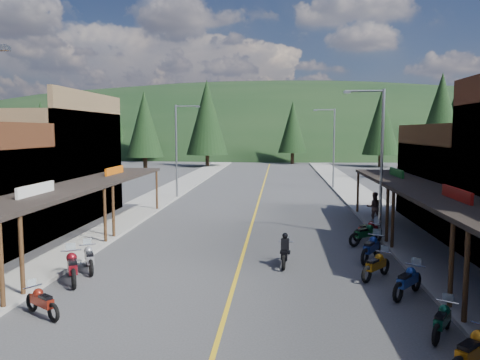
% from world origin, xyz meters
% --- Properties ---
extents(ground, '(220.00, 220.00, 0.00)m').
position_xyz_m(ground, '(0.00, 0.00, 0.00)').
color(ground, '#38383A').
rests_on(ground, ground).
extents(centerline, '(0.15, 90.00, 0.01)m').
position_xyz_m(centerline, '(0.00, 20.00, 0.01)').
color(centerline, gold).
rests_on(centerline, ground).
extents(sidewalk_west, '(3.40, 94.00, 0.15)m').
position_xyz_m(sidewalk_west, '(-8.70, 20.00, 0.07)').
color(sidewalk_west, gray).
rests_on(sidewalk_west, ground).
extents(sidewalk_east, '(3.40, 94.00, 0.15)m').
position_xyz_m(sidewalk_east, '(8.70, 20.00, 0.07)').
color(sidewalk_east, gray).
rests_on(sidewalk_east, ground).
extents(shop_west_3, '(10.90, 10.20, 8.20)m').
position_xyz_m(shop_west_3, '(-13.78, 11.30, 3.52)').
color(shop_west_3, brown).
rests_on(shop_west_3, ground).
extents(streetlight_1, '(2.16, 0.18, 8.00)m').
position_xyz_m(streetlight_1, '(-6.95, 22.00, 4.46)').
color(streetlight_1, gray).
rests_on(streetlight_1, ground).
extents(streetlight_2, '(2.16, 0.18, 8.00)m').
position_xyz_m(streetlight_2, '(6.95, 8.00, 4.46)').
color(streetlight_2, gray).
rests_on(streetlight_2, ground).
extents(streetlight_3, '(2.16, 0.18, 8.00)m').
position_xyz_m(streetlight_3, '(6.95, 30.00, 4.46)').
color(streetlight_3, gray).
rests_on(streetlight_3, ground).
extents(ridge_hill, '(310.00, 140.00, 60.00)m').
position_xyz_m(ridge_hill, '(0.00, 135.00, 0.00)').
color(ridge_hill, black).
rests_on(ridge_hill, ground).
extents(pine_0, '(5.04, 5.04, 11.00)m').
position_xyz_m(pine_0, '(-40.00, 62.00, 6.48)').
color(pine_0, black).
rests_on(pine_0, ground).
extents(pine_1, '(5.88, 5.88, 12.50)m').
position_xyz_m(pine_1, '(-24.00, 70.00, 7.24)').
color(pine_1, black).
rests_on(pine_1, ground).
extents(pine_2, '(6.72, 6.72, 14.00)m').
position_xyz_m(pine_2, '(-10.00, 58.00, 7.99)').
color(pine_2, black).
rests_on(pine_2, ground).
extents(pine_3, '(5.04, 5.04, 11.00)m').
position_xyz_m(pine_3, '(4.00, 66.00, 6.48)').
color(pine_3, black).
rests_on(pine_3, ground).
extents(pine_4, '(5.88, 5.88, 12.50)m').
position_xyz_m(pine_4, '(18.00, 60.00, 7.24)').
color(pine_4, black).
rests_on(pine_4, ground).
extents(pine_5, '(6.72, 6.72, 14.00)m').
position_xyz_m(pine_5, '(34.00, 72.00, 7.99)').
color(pine_5, black).
rests_on(pine_5, ground).
extents(pine_7, '(5.88, 5.88, 12.50)m').
position_xyz_m(pine_7, '(-32.00, 76.00, 7.24)').
color(pine_7, black).
rests_on(pine_7, ground).
extents(pine_8, '(4.48, 4.48, 10.00)m').
position_xyz_m(pine_8, '(-22.00, 40.00, 5.98)').
color(pine_8, black).
rests_on(pine_8, ground).
extents(pine_9, '(4.93, 4.93, 10.80)m').
position_xyz_m(pine_9, '(24.00, 45.00, 6.38)').
color(pine_9, black).
rests_on(pine_9, ground).
extents(pine_10, '(5.38, 5.38, 11.60)m').
position_xyz_m(pine_10, '(-18.00, 50.00, 6.78)').
color(pine_10, black).
rests_on(pine_10, ground).
extents(pine_11, '(5.82, 5.82, 12.40)m').
position_xyz_m(pine_11, '(20.00, 38.00, 7.19)').
color(pine_11, black).
rests_on(pine_11, ground).
extents(bike_west_6, '(1.89, 1.56, 1.06)m').
position_xyz_m(bike_west_6, '(-5.69, -3.76, 0.53)').
color(bike_west_6, maroon).
rests_on(bike_west_6, ground).
extents(bike_west_7, '(1.78, 2.45, 1.34)m').
position_xyz_m(bike_west_7, '(-6.21, -0.45, 0.67)').
color(bike_west_7, maroon).
rests_on(bike_west_7, ground).
extents(bike_west_8, '(1.61, 2.20, 1.21)m').
position_xyz_m(bike_west_8, '(-6.16, 1.02, 0.60)').
color(bike_west_8, '#949499').
rests_on(bike_west_8, ground).
extents(bike_east_5, '(2.13, 2.11, 1.28)m').
position_xyz_m(bike_east_5, '(6.29, -6.32, 0.64)').
color(bike_east_5, '#C46B0E').
rests_on(bike_east_5, ground).
extents(bike_east_6, '(1.49, 1.91, 1.06)m').
position_xyz_m(bike_east_6, '(6.29, -4.20, 0.53)').
color(bike_east_6, '#0E462F').
rests_on(bike_east_6, ground).
extents(bike_east_7, '(1.88, 2.12, 1.22)m').
position_xyz_m(bike_east_7, '(6.20, -0.95, 0.61)').
color(bike_east_7, navy).
rests_on(bike_east_7, ground).
extents(bike_east_8, '(1.83, 2.03, 1.17)m').
position_xyz_m(bike_east_8, '(5.51, 0.99, 0.59)').
color(bike_east_8, '#9B5E0B').
rests_on(bike_east_8, ground).
extents(bike_east_9, '(1.79, 2.37, 1.31)m').
position_xyz_m(bike_east_9, '(5.80, 3.53, 0.65)').
color(bike_east_9, navy).
rests_on(bike_east_9, ground).
extents(bike_east_10, '(2.22, 1.87, 1.26)m').
position_xyz_m(bike_east_10, '(6.12, 6.56, 0.63)').
color(bike_east_10, '#0B3A1C').
rests_on(bike_east_10, ground).
extents(bike_east_11, '(2.09, 1.83, 1.20)m').
position_xyz_m(bike_east_11, '(6.42, 7.67, 0.60)').
color(bike_east_11, maroon).
rests_on(bike_east_11, ground).
extents(rider_on_bike, '(0.83, 2.03, 1.51)m').
position_xyz_m(rider_on_bike, '(1.95, 2.49, 0.60)').
color(rider_on_bike, black).
rests_on(rider_on_bike, ground).
extents(pedestrian_east_b, '(0.92, 0.53, 1.89)m').
position_xyz_m(pedestrian_east_b, '(7.57, 11.99, 1.09)').
color(pedestrian_east_b, brown).
rests_on(pedestrian_east_b, sidewalk_east).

